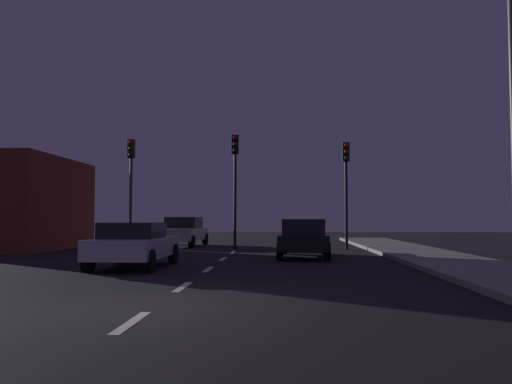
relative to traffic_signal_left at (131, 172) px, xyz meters
The scene contains 15 objects.
ground_plane 10.93m from the traffic_signal_left, 60.24° to the right, with size 80.00×80.00×0.00m, color black.
sidewalk_curb_right 15.87m from the traffic_signal_left, 35.34° to the right, with size 3.00×40.00×0.15m, color gray.
lane_stripe_nearest 18.26m from the traffic_signal_left, 73.39° to the right, with size 0.16×1.60×0.01m, color silver.
lane_stripe_second 14.75m from the traffic_signal_left, 69.03° to the right, with size 0.16×1.60×0.01m, color silver.
lane_stripe_third 11.43m from the traffic_signal_left, 61.82° to the right, with size 0.16×1.60×0.01m, color silver.
lane_stripe_fourth 8.51m from the traffic_signal_left, 48.33° to the right, with size 0.16×1.60×0.01m, color silver.
lane_stripe_fifth 6.58m from the traffic_signal_left, 20.82° to the right, with size 0.16×1.60×0.01m, color silver.
traffic_signal_left is the anchor object (origin of this frame).
traffic_signal_center 5.01m from the traffic_signal_left, ahead, with size 0.32×0.38×5.42m.
traffic_signal_right 10.24m from the traffic_signal_left, ahead, with size 0.32×0.38×5.03m.
car_stopped_ahead 9.82m from the traffic_signal_left, 30.78° to the right, with size 2.03×4.48×1.44m.
car_adjacent_lane 10.07m from the traffic_signal_left, 72.80° to the right, with size 1.98×3.96×1.34m.
car_oncoming_far 4.43m from the traffic_signal_left, 52.76° to the left, with size 2.19×4.30×1.53m.
street_lamp_right 17.21m from the traffic_signal_left, 42.43° to the right, with size 1.64×0.36×7.59m.
storefront_left 5.20m from the traffic_signal_left, behind, with size 4.10×7.38×4.29m, color maroon.
Camera 1 is at (2.14, -8.52, 1.48)m, focal length 36.46 mm.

